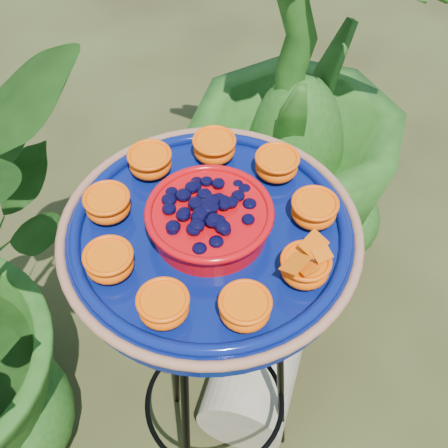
% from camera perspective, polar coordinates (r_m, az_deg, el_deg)
% --- Properties ---
extents(tripod_stand, '(0.37, 0.37, 0.86)m').
position_cam_1_polar(tripod_stand, '(1.24, -0.99, -11.70)').
color(tripod_stand, black).
rests_on(tripod_stand, ground).
extents(feeder_dish, '(0.51, 0.51, 0.10)m').
position_cam_1_polar(feeder_dish, '(0.93, -1.29, -0.67)').
color(feeder_dish, '#071359').
rests_on(feeder_dish, tripod_stand).
extents(driftwood_log, '(0.68, 0.46, 0.22)m').
position_cam_1_polar(driftwood_log, '(1.76, 4.14, -8.94)').
color(driftwood_log, tan).
rests_on(driftwood_log, ground).
extents(shrub_back_right, '(0.70, 0.70, 1.12)m').
position_cam_1_polar(shrub_back_right, '(1.73, 7.13, 12.08)').
color(shrub_back_right, '#1B4312').
rests_on(shrub_back_right, ground).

